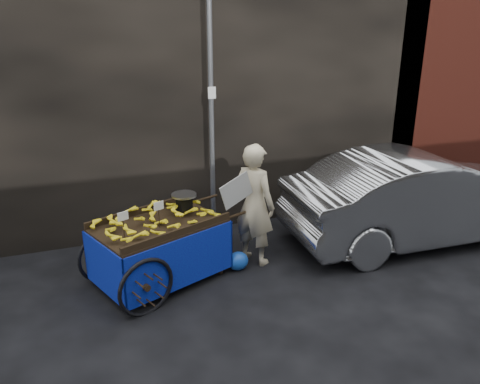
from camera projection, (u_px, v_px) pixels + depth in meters
name	position (u px, v px, depth m)	size (l,w,h in m)	color
ground	(220.00, 273.00, 6.75)	(80.00, 80.00, 0.00)	black
building_wall	(195.00, 77.00, 8.33)	(13.50, 2.00, 5.00)	black
street_pole	(211.00, 118.00, 7.32)	(0.12, 0.10, 4.00)	slate
banana_cart	(156.00, 231.00, 6.29)	(2.51, 1.80, 1.25)	black
vendor	(254.00, 204.00, 6.81)	(0.98, 0.80, 1.83)	beige
plastic_bag	(238.00, 261.00, 6.80)	(0.31, 0.25, 0.28)	#1748B0
parked_car	(421.00, 197.00, 7.60)	(1.56, 4.48, 1.48)	#AEB1B5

